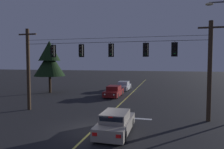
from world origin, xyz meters
name	(u,v)px	position (x,y,z in m)	size (l,w,h in m)	color
ground_plane	(92,131)	(0.00, 0.00, 0.00)	(180.00, 180.00, 0.00)	black
lane_centre_stripe	(123,102)	(0.00, 10.23, 0.00)	(0.14, 60.00, 0.01)	#D1C64C
stop_bar_paint	(130,118)	(1.90, 3.63, 0.00)	(3.40, 0.36, 0.01)	silver
signal_span_assembly	(109,69)	(0.00, 4.23, 3.90)	(17.32, 0.32, 7.50)	#38281C
traffic_light_leftmost	(53,51)	(-5.20, 4.21, 5.45)	(0.48, 0.41, 1.22)	black
traffic_light_left_inner	(81,51)	(-2.51, 4.21, 5.45)	(0.48, 0.41, 1.22)	black
traffic_light_centre	(111,50)	(0.14, 4.21, 5.45)	(0.48, 0.41, 1.22)	black
traffic_light_right_inner	(146,50)	(3.02, 4.21, 5.45)	(0.48, 0.41, 1.22)	black
traffic_light_rightmost	(175,49)	(5.22, 4.21, 5.45)	(0.48, 0.41, 1.22)	black
car_waiting_near_lane	(116,123)	(1.57, -0.07, 0.65)	(1.80, 4.33, 1.39)	gray
car_oncoming_lead	(114,92)	(-1.81, 13.29, 0.65)	(1.80, 4.42, 1.39)	maroon
car_oncoming_trailing	(123,86)	(-1.75, 19.53, 0.65)	(1.80, 4.42, 1.39)	#A5A5AD
tree_verge_near	(50,60)	(-11.57, 14.28, 4.71)	(4.41, 4.41, 7.50)	#332316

